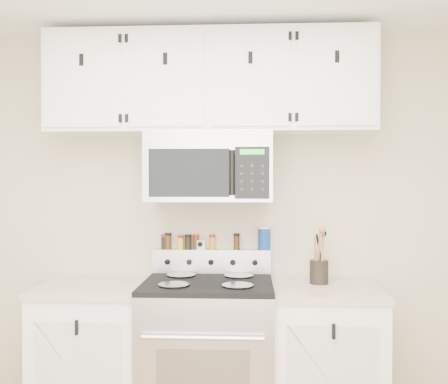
{
  "coord_description": "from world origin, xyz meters",
  "views": [
    {
      "loc": [
        0.25,
        -1.51,
        1.53
      ],
      "look_at": [
        0.09,
        1.45,
        1.48
      ],
      "focal_mm": 40.0,
      "sensor_mm": 36.0,
      "label": 1
    }
  ],
  "objects_px": {
    "microwave": "(210,167)",
    "salt_canister": "(264,238)",
    "utensil_crock": "(319,270)",
    "range": "(208,358)"
  },
  "relations": [
    {
      "from": "range",
      "to": "salt_canister",
      "type": "bearing_deg",
      "value": 39.7
    },
    {
      "from": "microwave",
      "to": "salt_canister",
      "type": "distance_m",
      "value": 0.59
    },
    {
      "from": "utensil_crock",
      "to": "salt_canister",
      "type": "distance_m",
      "value": 0.41
    },
    {
      "from": "range",
      "to": "microwave",
      "type": "height_order",
      "value": "microwave"
    },
    {
      "from": "microwave",
      "to": "salt_canister",
      "type": "relative_size",
      "value": 5.16
    },
    {
      "from": "range",
      "to": "microwave",
      "type": "distance_m",
      "value": 1.15
    },
    {
      "from": "utensil_crock",
      "to": "microwave",
      "type": "bearing_deg",
      "value": 178.04
    },
    {
      "from": "utensil_crock",
      "to": "salt_canister",
      "type": "relative_size",
      "value": 2.24
    },
    {
      "from": "range",
      "to": "utensil_crock",
      "type": "bearing_deg",
      "value": 8.85
    },
    {
      "from": "range",
      "to": "salt_canister",
      "type": "height_order",
      "value": "salt_canister"
    }
  ]
}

